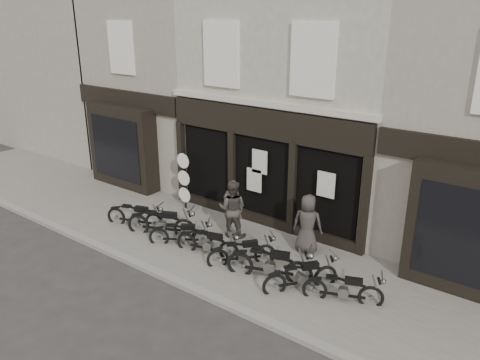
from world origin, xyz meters
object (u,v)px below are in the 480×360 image
Objects in this scene: man_centre at (232,209)px; man_left at (233,207)px; motorcycle_2 at (181,236)px; motorcycle_1 at (162,225)px; advert_sign_post at (184,183)px; motorcycle_3 at (208,245)px; man_right at (307,224)px; motorcycle_6 at (301,279)px; motorcycle_7 at (344,292)px; motorcycle_4 at (242,255)px; motorcycle_5 at (270,267)px; motorcycle_0 at (136,218)px.

man_left is at bearing -83.83° from man_centre.
motorcycle_1 is at bearing 140.01° from motorcycle_2.
man_centre is 0.81× the size of advert_sign_post.
motorcycle_1 is 1.96m from motorcycle_3.
man_right is (2.16, 1.81, 0.61)m from motorcycle_3.
motorcycle_6 is 0.78× the size of advert_sign_post.
motorcycle_6 is 3.57m from man_left.
motorcycle_2 is 0.98× the size of man_right.
motorcycle_1 is at bearing 11.67° from man_centre.
motorcycle_2 is at bearing 167.76° from motorcycle_3.
motorcycle_2 is 0.96× the size of man_left.
motorcycle_7 is 0.82× the size of advert_sign_post.
motorcycle_4 is (1.09, 0.16, -0.01)m from motorcycle_3.
motorcycle_2 is 0.86× the size of motorcycle_3.
motorcycle_1 is 0.94× the size of advert_sign_post.
motorcycle_0 is at bearing 160.14° from motorcycle_5.
man_centre reaches higher than motorcycle_2.
motorcycle_7 is 4.53m from man_left.
man_left is at bearing 140.56° from motorcycle_7.
motorcycle_4 is 3.00m from motorcycle_7.
motorcycle_3 is at bearing -18.70° from motorcycle_0.
motorcycle_2 is 2.81m from advert_sign_post.
motorcycle_1 is 1.21× the size of motorcycle_6.
motorcycle_5 is at bearing 126.36° from man_centre.
motorcycle_4 is 1.83m from man_centre.
motorcycle_2 is at bearing 159.07° from motorcycle_7.
motorcycle_3 is at bearing -32.08° from motorcycle_2.
advert_sign_post is at bearing 141.79° from motorcycle_7.
motorcycle_1 is 1.20× the size of man_right.
motorcycle_3 is at bearing 88.39° from man_left.
motorcycle_3 is 1.10× the size of man_centre.
man_right is (-0.84, 1.76, 0.61)m from motorcycle_6.
advert_sign_post reaches higher than motorcycle_7.
motorcycle_0 is 6.08m from motorcycle_6.
motorcycle_6 is (4.96, -0.05, -0.04)m from motorcycle_1.
motorcycle_0 is 1.24× the size of motorcycle_4.
motorcycle_1 is 1.18× the size of man_left.
motorcycle_7 is (6.04, 0.08, -0.06)m from motorcycle_1.
motorcycle_5 is at bearing -25.87° from motorcycle_1.
man_centre reaches higher than man_right.
man_centre is at bearing 104.44° from motorcycle_6.
motorcycle_3 is (1.95, -0.09, -0.05)m from motorcycle_1.
motorcycle_5 is at bearing 72.06° from man_right.
advert_sign_post is (0.27, 2.02, 0.68)m from motorcycle_0.
motorcycle_1 reaches higher than motorcycle_7.
man_left is at bearing -7.60° from man_right.
advert_sign_post reaches higher than motorcycle_3.
man_right is (3.19, 1.83, 0.62)m from motorcycle_2.
motorcycle_5 is at bearing 162.41° from motorcycle_7.
man_centre is 1.03× the size of man_right.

